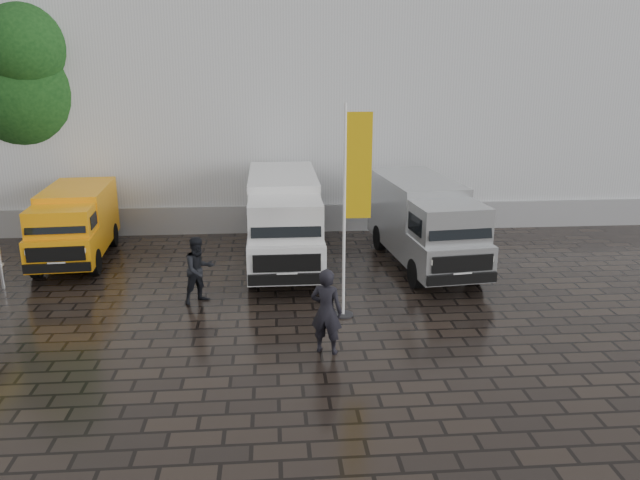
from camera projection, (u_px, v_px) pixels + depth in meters
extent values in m
plane|color=black|center=(352.00, 316.00, 15.38)|extent=(120.00, 120.00, 0.00)
cube|color=silver|center=(353.00, 61.00, 29.16)|extent=(44.00, 16.00, 12.00)
cube|color=gray|center=(379.00, 217.00, 23.00)|extent=(44.00, 0.15, 1.00)
cylinder|color=black|center=(343.00, 314.00, 15.44)|extent=(0.50, 0.50, 0.04)
cylinder|color=white|center=(344.00, 214.00, 14.72)|extent=(0.07, 0.07, 5.16)
cube|color=#D1A00B|center=(359.00, 166.00, 14.43)|extent=(0.60, 0.03, 2.48)
cylinder|color=black|center=(44.00, 172.00, 23.08)|extent=(0.58, 0.58, 4.17)
sphere|color=#103411|center=(34.00, 91.00, 22.27)|extent=(4.59, 4.59, 4.59)
sphere|color=#103411|center=(19.00, 36.00, 22.56)|extent=(2.71, 2.71, 2.71)
cube|color=black|center=(457.00, 218.00, 22.58)|extent=(0.85, 0.85, 1.13)
imported|color=black|center=(326.00, 311.00, 13.24)|extent=(0.81, 0.68, 1.90)
imported|color=black|center=(199.00, 270.00, 16.05)|extent=(1.08, 1.04, 1.76)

